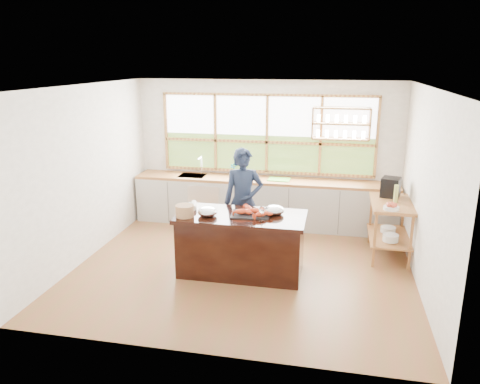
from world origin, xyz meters
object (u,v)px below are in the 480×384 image
(cook, at_px, (243,202))
(espresso_machine, at_px, (391,187))
(island, at_px, (241,244))
(wicker_basket, at_px, (185,211))

(cook, height_order, espresso_machine, cook)
(espresso_machine, bearing_deg, cook, -147.40)
(island, relative_size, wicker_basket, 7.03)
(island, xyz_separation_m, espresso_machine, (2.19, 1.41, 0.60))
(cook, xyz_separation_m, espresso_machine, (2.31, 0.65, 0.19))
(island, height_order, espresso_machine, espresso_machine)
(island, xyz_separation_m, wicker_basket, (-0.77, -0.23, 0.53))
(island, height_order, cook, cook)
(island, relative_size, cook, 1.07)
(island, relative_size, espresso_machine, 5.85)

